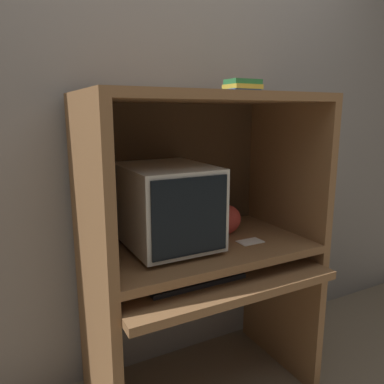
{
  "coord_description": "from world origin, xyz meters",
  "views": [
    {
      "loc": [
        -0.81,
        -1.14,
        1.37
      ],
      "look_at": [
        -0.05,
        0.3,
        1.02
      ],
      "focal_mm": 35.0,
      "sensor_mm": 36.0,
      "label": 1
    }
  ],
  "objects_px": {
    "crt_monitor": "(167,205)",
    "mouse": "(244,265)",
    "snack_bag": "(223,220)",
    "keyboard": "(194,279)",
    "book_stack": "(242,87)"
  },
  "relations": [
    {
      "from": "crt_monitor",
      "to": "keyboard",
      "type": "xyz_separation_m",
      "value": [
        0.03,
        -0.2,
        -0.28
      ]
    },
    {
      "from": "crt_monitor",
      "to": "mouse",
      "type": "relative_size",
      "value": 6.81
    },
    {
      "from": "snack_bag",
      "to": "book_stack",
      "type": "xyz_separation_m",
      "value": [
        0.07,
        -0.03,
        0.63
      ]
    },
    {
      "from": "keyboard",
      "to": "snack_bag",
      "type": "height_order",
      "value": "snack_bag"
    },
    {
      "from": "snack_bag",
      "to": "crt_monitor",
      "type": "bearing_deg",
      "value": -175.6
    },
    {
      "from": "keyboard",
      "to": "mouse",
      "type": "distance_m",
      "value": 0.27
    },
    {
      "from": "keyboard",
      "to": "snack_bag",
      "type": "relative_size",
      "value": 2.29
    },
    {
      "from": "crt_monitor",
      "to": "keyboard",
      "type": "height_order",
      "value": "crt_monitor"
    },
    {
      "from": "mouse",
      "to": "snack_bag",
      "type": "xyz_separation_m",
      "value": [
        0.02,
        0.21,
        0.16
      ]
    },
    {
      "from": "mouse",
      "to": "crt_monitor",
      "type": "bearing_deg",
      "value": 148.66
    },
    {
      "from": "mouse",
      "to": "keyboard",
      "type": "bearing_deg",
      "value": -176.41
    },
    {
      "from": "crt_monitor",
      "to": "snack_bag",
      "type": "relative_size",
      "value": 2.5
    },
    {
      "from": "crt_monitor",
      "to": "mouse",
      "type": "distance_m",
      "value": 0.44
    },
    {
      "from": "crt_monitor",
      "to": "mouse",
      "type": "bearing_deg",
      "value": -31.34
    },
    {
      "from": "keyboard",
      "to": "mouse",
      "type": "height_order",
      "value": "mouse"
    }
  ]
}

